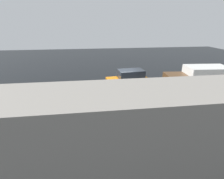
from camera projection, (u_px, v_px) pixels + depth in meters
The scene contains 10 objects.
ground_plane at pixel (123, 92), 16.65m from camera, with size 60.00×60.00×0.00m, color black.
kerb_strip at pixel (134, 113), 12.76m from camera, with size 24.00×3.20×0.04m, color gray.
moving_hatchback at pixel (128, 81), 16.58m from camera, with size 4.04×2.06×2.06m.
delivery_truck at pixel (197, 80), 15.66m from camera, with size 5.52×2.51×2.60m.
fire_hydrant at pixel (86, 102), 13.54m from camera, with size 0.42×0.31×0.80m.
pedestrian at pixel (72, 99), 13.52m from camera, with size 0.31×0.56×1.22m.
metal_railing at pixel (147, 110), 11.64m from camera, with size 8.40×0.04×1.05m.
sign_post at pixel (65, 93), 12.15m from camera, with size 0.07×0.44×2.40m.
puddle_patch at pixel (119, 90), 17.16m from camera, with size 4.31×4.31×0.01m, color black.
building_block at pixel (115, 149), 6.00m from camera, with size 12.79×2.40×4.26m, color gray.
Camera 1 is at (3.12, 15.17, 6.20)m, focal length 28.00 mm.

